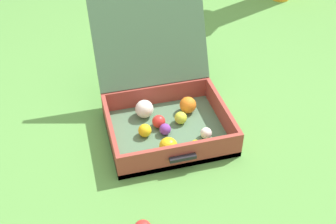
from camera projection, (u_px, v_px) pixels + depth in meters
The scene contains 2 objects.
ground_plane at pixel (181, 135), 1.85m from camera, with size 16.00×16.00×0.00m, color #569342.
open_suitcase at pixel (163, 103), 1.85m from camera, with size 0.52×0.65×0.51m.
Camera 1 is at (-0.41, -1.31, 1.25)m, focal length 44.54 mm.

